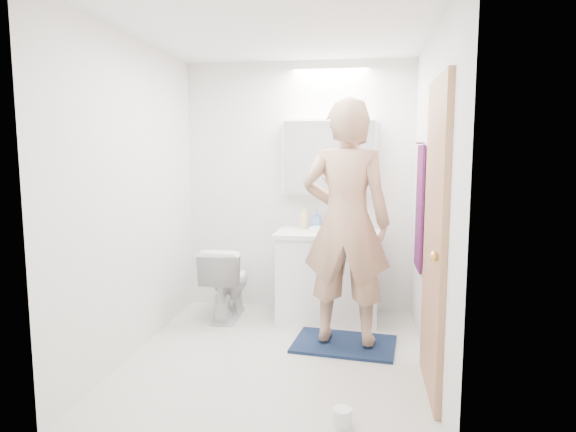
% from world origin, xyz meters
% --- Properties ---
extents(floor, '(2.50, 2.50, 0.00)m').
position_xyz_m(floor, '(0.00, 0.00, 0.00)').
color(floor, silver).
rests_on(floor, ground).
extents(ceiling, '(2.50, 2.50, 0.00)m').
position_xyz_m(ceiling, '(0.00, 0.00, 2.40)').
color(ceiling, white).
rests_on(ceiling, floor).
extents(wall_back, '(2.50, 0.00, 2.50)m').
position_xyz_m(wall_back, '(0.00, 1.25, 1.20)').
color(wall_back, white).
rests_on(wall_back, floor).
extents(wall_front, '(2.50, 0.00, 2.50)m').
position_xyz_m(wall_front, '(0.00, -1.25, 1.20)').
color(wall_front, white).
rests_on(wall_front, floor).
extents(wall_left, '(0.00, 2.50, 2.50)m').
position_xyz_m(wall_left, '(-1.10, 0.00, 1.20)').
color(wall_left, white).
rests_on(wall_left, floor).
extents(wall_right, '(0.00, 2.50, 2.50)m').
position_xyz_m(wall_right, '(1.10, 0.00, 1.20)').
color(wall_right, white).
rests_on(wall_right, floor).
extents(vanity_cabinet, '(0.90, 0.55, 0.78)m').
position_xyz_m(vanity_cabinet, '(0.31, 0.96, 0.39)').
color(vanity_cabinet, white).
rests_on(vanity_cabinet, floor).
extents(countertop, '(0.95, 0.58, 0.04)m').
position_xyz_m(countertop, '(0.31, 0.96, 0.80)').
color(countertop, white).
rests_on(countertop, vanity_cabinet).
extents(sink_basin, '(0.36, 0.36, 0.03)m').
position_xyz_m(sink_basin, '(0.31, 0.99, 0.84)').
color(sink_basin, white).
rests_on(sink_basin, countertop).
extents(faucet, '(0.02, 0.02, 0.16)m').
position_xyz_m(faucet, '(0.31, 1.19, 0.90)').
color(faucet, silver).
rests_on(faucet, countertop).
extents(medicine_cabinet, '(0.88, 0.14, 0.70)m').
position_xyz_m(medicine_cabinet, '(0.30, 1.18, 1.50)').
color(medicine_cabinet, white).
rests_on(medicine_cabinet, wall_back).
extents(mirror_panel, '(0.84, 0.01, 0.66)m').
position_xyz_m(mirror_panel, '(0.30, 1.10, 1.50)').
color(mirror_panel, silver).
rests_on(mirror_panel, medicine_cabinet).
extents(toilet, '(0.39, 0.68, 0.68)m').
position_xyz_m(toilet, '(-0.62, 0.85, 0.34)').
color(toilet, white).
rests_on(toilet, floor).
extents(bath_rug, '(0.86, 0.64, 0.02)m').
position_xyz_m(bath_rug, '(0.50, 0.31, 0.01)').
color(bath_rug, '#152442').
rests_on(bath_rug, floor).
extents(person, '(0.74, 0.53, 1.90)m').
position_xyz_m(person, '(0.50, 0.31, 1.00)').
color(person, tan).
rests_on(person, bath_rug).
extents(door, '(0.04, 0.80, 2.00)m').
position_xyz_m(door, '(1.08, -0.35, 1.00)').
color(door, tan).
rests_on(door, wall_right).
extents(door_knob, '(0.06, 0.06, 0.06)m').
position_xyz_m(door_knob, '(1.04, -0.65, 0.95)').
color(door_knob, gold).
rests_on(door_knob, door).
extents(towel, '(0.02, 0.42, 1.00)m').
position_xyz_m(towel, '(1.08, 0.55, 1.10)').
color(towel, '#131034').
rests_on(towel, wall_right).
extents(towel_hook, '(0.07, 0.02, 0.02)m').
position_xyz_m(towel_hook, '(1.07, 0.55, 1.62)').
color(towel_hook, silver).
rests_on(towel_hook, wall_right).
extents(soap_bottle_a, '(0.09, 0.09, 0.23)m').
position_xyz_m(soap_bottle_a, '(0.07, 1.11, 0.94)').
color(soap_bottle_a, '#D4C589').
rests_on(soap_bottle_a, countertop).
extents(soap_bottle_b, '(0.10, 0.10, 0.18)m').
position_xyz_m(soap_bottle_b, '(0.19, 1.15, 0.91)').
color(soap_bottle_b, '#5B7DC3').
rests_on(soap_bottle_b, countertop).
extents(toothbrush_cup, '(0.13, 0.13, 0.09)m').
position_xyz_m(toothbrush_cup, '(0.56, 1.12, 0.87)').
color(toothbrush_cup, '#3943AD').
rests_on(toothbrush_cup, countertop).
extents(toilet_paper_roll, '(0.11, 0.11, 0.10)m').
position_xyz_m(toilet_paper_roll, '(0.54, -0.88, 0.05)').
color(toilet_paper_roll, white).
rests_on(toilet_paper_roll, floor).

